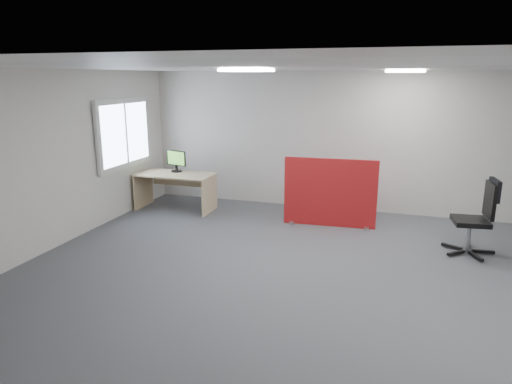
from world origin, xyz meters
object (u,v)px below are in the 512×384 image
(red_divider, at_px, (330,193))
(monitor_second, at_px, (176,160))
(second_desk, at_px, (176,182))
(office_chair, at_px, (480,213))

(red_divider, bearing_deg, monitor_second, 171.00)
(monitor_second, bearing_deg, second_desk, -53.79)
(second_desk, height_order, monitor_second, monitor_second)
(red_divider, distance_m, second_desk, 3.08)
(red_divider, height_order, second_desk, red_divider)
(red_divider, bearing_deg, office_chair, -19.35)
(red_divider, relative_size, monitor_second, 3.48)
(monitor_second, distance_m, office_chair, 5.53)
(red_divider, height_order, monitor_second, red_divider)
(monitor_second, bearing_deg, office_chair, 5.61)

